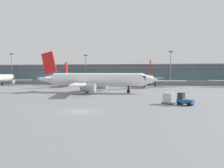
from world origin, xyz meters
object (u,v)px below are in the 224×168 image
at_px(gate_airplane_2, 150,79).
at_px(apron_light_mast_2, 171,67).
at_px(baggage_tug, 184,100).
at_px(apron_light_mast_1, 86,68).
at_px(cargo_dolly_lead, 169,98).
at_px(gate_airplane_1, 73,79).
at_px(apron_light_mast_0, 12,67).
at_px(taxiing_regional_jet, 95,80).

xyz_separation_m(gate_airplane_2, apron_light_mast_2, (9.13, 11.85, 5.16)).
relative_size(gate_airplane_2, baggage_tug, 10.52).
bearing_deg(apron_light_mast_1, gate_airplane_2, -24.90).
bearing_deg(cargo_dolly_lead, gate_airplane_2, 123.02).
bearing_deg(apron_light_mast_2, cargo_dolly_lead, -94.68).
height_order(gate_airplane_1, apron_light_mast_0, apron_light_mast_0).
height_order(cargo_dolly_lead, apron_light_mast_1, apron_light_mast_1).
height_order(baggage_tug, apron_light_mast_0, apron_light_mast_0).
bearing_deg(cargo_dolly_lead, taxiing_regional_jet, 158.35).
xyz_separation_m(gate_airplane_1, cargo_dolly_lead, (35.26, -55.15, -1.85)).
height_order(gate_airplane_2, cargo_dolly_lead, gate_airplane_2).
distance_m(cargo_dolly_lead, apron_light_mast_2, 68.23).
xyz_separation_m(taxiing_regional_jet, apron_light_mast_2, (23.94, 44.91, 4.74)).
distance_m(gate_airplane_1, apron_light_mast_0, 40.32).
bearing_deg(apron_light_mast_2, gate_airplane_2, -127.61).
distance_m(baggage_tug, apron_light_mast_2, 69.45).
bearing_deg(apron_light_mast_0, apron_light_mast_1, -0.68).
height_order(gate_airplane_2, apron_light_mast_1, apron_light_mast_1).
bearing_deg(gate_airplane_1, cargo_dolly_lead, -152.89).
xyz_separation_m(taxiing_regional_jet, cargo_dolly_lead, (18.41, -22.71, -2.46)).
bearing_deg(taxiing_regional_jet, apron_light_mast_2, 65.42).
relative_size(baggage_tug, cargo_dolly_lead, 1.13).
height_order(taxiing_regional_jet, apron_light_mast_0, apron_light_mast_0).
relative_size(apron_light_mast_0, apron_light_mast_1, 1.08).
xyz_separation_m(gate_airplane_2, apron_light_mast_0, (-68.66, 14.49, 5.21)).
bearing_deg(apron_light_mast_2, baggage_tug, -92.58).
bearing_deg(cargo_dolly_lead, gate_airplane_1, 151.92).
bearing_deg(baggage_tug, taxiing_regional_jet, 160.20).
relative_size(cargo_dolly_lead, apron_light_mast_0, 0.17).
bearing_deg(apron_light_mast_1, apron_light_mast_2, -3.16).
distance_m(gate_airplane_1, apron_light_mast_2, 42.99).
xyz_separation_m(gate_airplane_1, baggage_tug, (37.69, -56.52, -2.02)).
bearing_deg(baggage_tug, apron_light_mast_1, 146.33).
distance_m(gate_airplane_2, cargo_dolly_lead, 55.92).
xyz_separation_m(gate_airplane_2, taxiing_regional_jet, (-14.81, -33.05, 0.42)).
height_order(gate_airplane_1, apron_light_mast_1, apron_light_mast_1).
bearing_deg(taxiing_regional_jet, cargo_dolly_lead, -47.49).
xyz_separation_m(gate_airplane_1, gate_airplane_2, (31.66, 0.61, 0.18)).
distance_m(apron_light_mast_0, apron_light_mast_2, 77.84).
bearing_deg(taxiing_regional_jet, gate_airplane_2, 69.35).
distance_m(baggage_tug, cargo_dolly_lead, 2.79).
relative_size(taxiing_regional_jet, apron_light_mast_0, 2.33).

